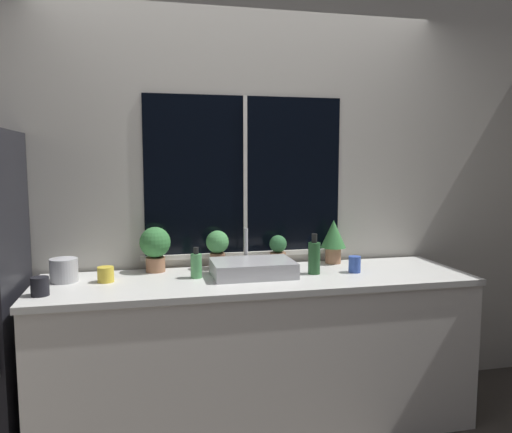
{
  "coord_description": "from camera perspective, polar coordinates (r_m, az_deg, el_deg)",
  "views": [
    {
      "loc": [
        -0.63,
        -2.41,
        1.56
      ],
      "look_at": [
        -0.01,
        0.34,
        1.25
      ],
      "focal_mm": 35.0,
      "sensor_mm": 36.0,
      "label": 1
    }
  ],
  "objects": [
    {
      "name": "wall_back",
      "position": [
        3.22,
        -1.38,
        2.65
      ],
      "size": [
        8.0,
        0.09,
        2.7
      ],
      "color": "#BCB7AD",
      "rests_on": "ground_plane"
    },
    {
      "name": "wall_right",
      "position": [
        4.9,
        24.37,
        3.37
      ],
      "size": [
        0.06,
        7.0,
        2.7
      ],
      "color": "#BCB7AD",
      "rests_on": "ground_plane"
    },
    {
      "name": "counter",
      "position": [
        3.03,
        0.25,
        -15.16
      ],
      "size": [
        2.48,
        0.7,
        0.9
      ],
      "color": "white",
      "rests_on": "ground_plane"
    },
    {
      "name": "sink",
      "position": [
        2.91,
        -0.39,
        -5.9
      ],
      "size": [
        0.47,
        0.38,
        0.25
      ],
      "color": "#ADADB2",
      "rests_on": "counter"
    },
    {
      "name": "potted_plant_far_left",
      "position": [
        3.05,
        -11.45,
        -3.29
      ],
      "size": [
        0.18,
        0.18,
        0.27
      ],
      "color": "#9E6B4C",
      "rests_on": "counter"
    },
    {
      "name": "potted_plant_center_left",
      "position": [
        3.09,
        -4.43,
        -3.42
      ],
      "size": [
        0.14,
        0.14,
        0.24
      ],
      "color": "#9E6B4C",
      "rests_on": "counter"
    },
    {
      "name": "potted_plant_center_right",
      "position": [
        3.17,
        2.53,
        -3.82
      ],
      "size": [
        0.11,
        0.11,
        0.2
      ],
      "color": "#9E6B4C",
      "rests_on": "counter"
    },
    {
      "name": "potted_plant_far_right",
      "position": [
        3.28,
        8.84,
        -2.4
      ],
      "size": [
        0.16,
        0.16,
        0.28
      ],
      "color": "#9E6B4C",
      "rests_on": "counter"
    },
    {
      "name": "soap_bottle",
      "position": [
        2.87,
        -6.85,
        -5.54
      ],
      "size": [
        0.06,
        0.06,
        0.18
      ],
      "color": "#519E5B",
      "rests_on": "counter"
    },
    {
      "name": "bottle_tall",
      "position": [
        2.97,
        6.66,
        -4.64
      ],
      "size": [
        0.07,
        0.07,
        0.24
      ],
      "color": "#235128",
      "rests_on": "counter"
    },
    {
      "name": "mug_yellow",
      "position": [
        2.88,
        -16.8,
        -6.36
      ],
      "size": [
        0.09,
        0.09,
        0.08
      ],
      "color": "gold",
      "rests_on": "counter"
    },
    {
      "name": "mug_blue",
      "position": [
        3.05,
        11.2,
        -5.38
      ],
      "size": [
        0.07,
        0.07,
        0.1
      ],
      "color": "#3351AD",
      "rests_on": "counter"
    },
    {
      "name": "mug_black",
      "position": [
        2.71,
        -23.47,
        -7.34
      ],
      "size": [
        0.09,
        0.09,
        0.09
      ],
      "color": "black",
      "rests_on": "counter"
    },
    {
      "name": "kettle",
      "position": [
        2.96,
        -21.1,
        -5.65
      ],
      "size": [
        0.15,
        0.15,
        0.14
      ],
      "color": "#B2B2B7",
      "rests_on": "counter"
    }
  ]
}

